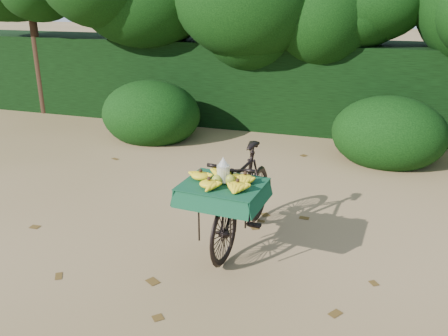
% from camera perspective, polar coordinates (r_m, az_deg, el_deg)
% --- Properties ---
extents(ground, '(80.00, 80.00, 0.00)m').
position_cam_1_polar(ground, '(5.00, 0.51, -13.09)').
color(ground, tan).
rests_on(ground, ground).
extents(vendor_bicycle, '(0.86, 1.92, 1.14)m').
position_cam_1_polar(vendor_bicycle, '(5.42, 2.20, -3.35)').
color(vendor_bicycle, black).
rests_on(vendor_bicycle, ground).
extents(hedge_backdrop, '(26.00, 1.80, 1.80)m').
position_cam_1_polar(hedge_backdrop, '(10.52, 11.25, 9.73)').
color(hedge_backdrop, black).
rests_on(hedge_backdrop, ground).
extents(tree_row, '(14.50, 2.00, 4.00)m').
position_cam_1_polar(tree_row, '(9.70, 7.10, 15.65)').
color(tree_row, black).
rests_on(tree_row, ground).
extents(bush_clumps, '(8.80, 1.70, 0.90)m').
position_cam_1_polar(bush_clumps, '(8.63, 12.55, 4.29)').
color(bush_clumps, black).
rests_on(bush_clumps, ground).
extents(leaf_litter, '(7.00, 7.30, 0.01)m').
position_cam_1_polar(leaf_litter, '(5.53, 2.60, -9.52)').
color(leaf_litter, '#543A16').
rests_on(leaf_litter, ground).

